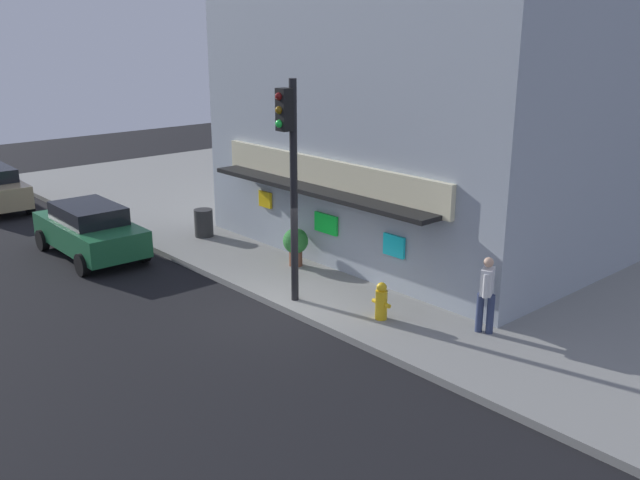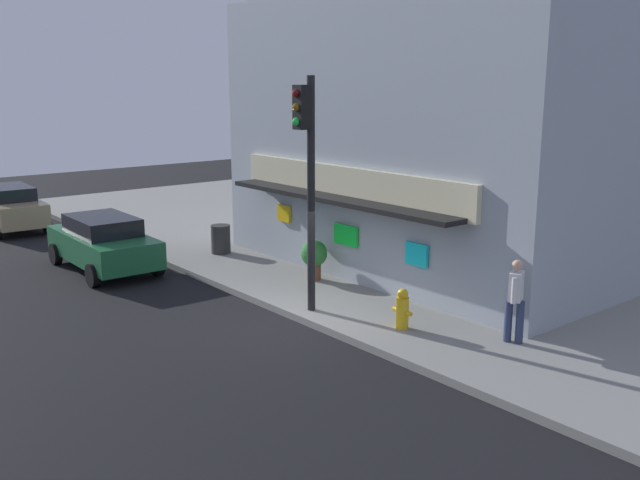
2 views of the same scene
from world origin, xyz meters
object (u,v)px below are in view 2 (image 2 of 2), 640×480
object	(u,v)px
potted_plant_by_doorway	(314,256)
parked_car_green	(103,242)
fire_hydrant	(402,309)
trash_can	(221,239)
pedestrian	(515,298)
traffic_light	(307,164)
parked_car_tan	(10,207)

from	to	relation	value
potted_plant_by_doorway	parked_car_green	xyz separation A→B (m)	(-5.11, -3.67, 0.00)
potted_plant_by_doorway	parked_car_green	world-z (taller)	parked_car_green
fire_hydrant	parked_car_green	size ratio (longest dim) A/B	0.20
trash_can	pedestrian	distance (m)	10.34
parked_car_green	traffic_light	bearing A→B (deg)	15.19
potted_plant_by_doorway	parked_car_tan	distance (m)	13.47
pedestrian	parked_car_green	world-z (taller)	pedestrian
fire_hydrant	parked_car_tan	bearing A→B (deg)	-169.83
pedestrian	potted_plant_by_doorway	xyz separation A→B (m)	(-6.17, -0.21, -0.29)
traffic_light	parked_car_green	world-z (taller)	traffic_light
fire_hydrant	potted_plant_by_doorway	distance (m)	4.27
trash_can	fire_hydrant	bearing A→B (deg)	-4.12
trash_can	potted_plant_by_doorway	world-z (taller)	potted_plant_by_doorway
pedestrian	parked_car_tan	bearing A→B (deg)	-167.54
pedestrian	parked_car_green	bearing A→B (deg)	-160.99
potted_plant_by_doorway	pedestrian	bearing A→B (deg)	1.97
potted_plant_by_doorway	trash_can	bearing A→B (deg)	-175.32
fire_hydrant	parked_car_tan	xyz separation A→B (m)	(-17.03, -3.06, 0.24)
traffic_light	potted_plant_by_doorway	distance (m)	3.79
traffic_light	trash_can	xyz separation A→B (m)	(-6.10, 1.42, -2.95)
trash_can	parked_car_green	size ratio (longest dim) A/B	0.20
potted_plant_by_doorway	parked_car_tan	world-z (taller)	parked_car_tan
trash_can	pedestrian	world-z (taller)	pedestrian
pedestrian	fire_hydrant	bearing A→B (deg)	-150.11
fire_hydrant	potted_plant_by_doorway	bearing A→B (deg)	167.29
trash_can	pedestrian	xyz separation A→B (m)	(10.32, 0.55, 0.50)
potted_plant_by_doorway	parked_car_tan	size ratio (longest dim) A/B	0.24
traffic_light	fire_hydrant	size ratio (longest dim) A/B	6.00
traffic_light	parked_car_tan	distance (m)	15.23
potted_plant_by_doorway	traffic_light	bearing A→B (deg)	-42.00
potted_plant_by_doorway	parked_car_green	bearing A→B (deg)	-144.30
traffic_light	pedestrian	size ratio (longest dim) A/B	3.08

